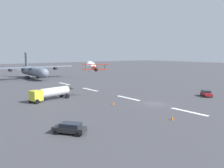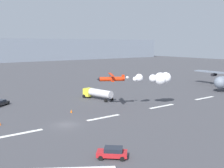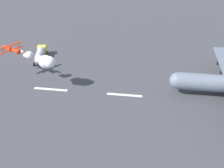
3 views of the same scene
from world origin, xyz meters
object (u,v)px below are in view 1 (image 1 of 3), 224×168
(stunt_biplane_red, at_px, (91,67))
(traffic_cone_near, at_px, (172,118))
(fuel_tanker_truck, at_px, (50,93))
(followme_car_yellow, at_px, (206,93))
(traffic_cone_far, at_px, (113,103))
(cargo_transport_plane, at_px, (35,71))
(airport_staff_sedan, at_px, (70,128))

(stunt_biplane_red, relative_size, traffic_cone_near, 22.02)
(fuel_tanker_truck, distance_m, traffic_cone_near, 29.37)
(followme_car_yellow, distance_m, traffic_cone_far, 25.58)
(cargo_transport_plane, xyz_separation_m, traffic_cone_far, (-60.09, 4.69, -2.97))
(stunt_biplane_red, xyz_separation_m, traffic_cone_far, (-18.74, 6.45, -6.65))
(fuel_tanker_truck, bearing_deg, airport_staff_sedan, 163.07)
(fuel_tanker_truck, xyz_separation_m, followme_car_yellow, (-19.00, -33.56, -0.94))
(cargo_transport_plane, bearing_deg, airport_staff_sedan, 163.78)
(stunt_biplane_red, distance_m, followme_car_yellow, 31.76)
(stunt_biplane_red, xyz_separation_m, fuel_tanker_truck, (-6.19, 15.26, -5.28))
(fuel_tanker_truck, height_order, traffic_cone_near, fuel_tanker_truck)
(stunt_biplane_red, height_order, fuel_tanker_truck, stunt_biplane_red)
(fuel_tanker_truck, distance_m, traffic_cone_far, 15.39)
(followme_car_yellow, bearing_deg, stunt_biplane_red, 36.00)
(followme_car_yellow, relative_size, traffic_cone_far, 5.72)
(fuel_tanker_truck, bearing_deg, traffic_cone_near, -161.60)
(airport_staff_sedan, height_order, traffic_cone_far, airport_staff_sedan)
(fuel_tanker_truck, relative_size, traffic_cone_far, 13.35)
(traffic_cone_far, bearing_deg, fuel_tanker_truck, 35.08)
(stunt_biplane_red, bearing_deg, airport_staff_sedan, 143.13)
(followme_car_yellow, relative_size, airport_staff_sedan, 0.92)
(stunt_biplane_red, distance_m, traffic_cone_far, 20.90)
(cargo_transport_plane, relative_size, traffic_cone_near, 46.13)
(fuel_tanker_truck, relative_size, followme_car_yellow, 2.34)
(traffic_cone_near, relative_size, traffic_cone_far, 1.00)
(stunt_biplane_red, bearing_deg, followme_car_yellow, -144.00)
(airport_staff_sedan, height_order, traffic_cone_near, airport_staff_sedan)
(stunt_biplane_red, height_order, traffic_cone_far, stunt_biplane_red)
(cargo_transport_plane, bearing_deg, traffic_cone_far, 175.54)
(traffic_cone_near, bearing_deg, airport_staff_sedan, 76.32)
(followme_car_yellow, relative_size, traffic_cone_near, 5.72)
(airport_staff_sedan, distance_m, traffic_cone_far, 19.63)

